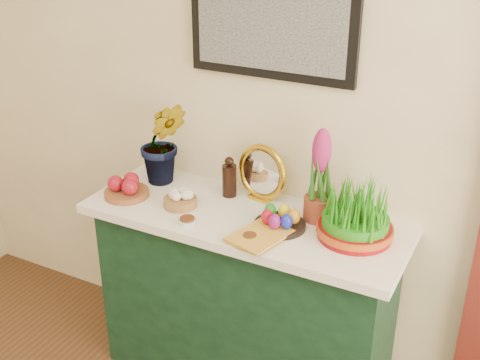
% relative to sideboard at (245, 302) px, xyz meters
% --- Properties ---
extents(sideboard, '(1.30, 0.45, 0.85)m').
position_rel_sideboard_xyz_m(sideboard, '(0.00, 0.00, 0.00)').
color(sideboard, '#153C23').
rests_on(sideboard, ground).
extents(tablecloth, '(1.40, 0.55, 0.04)m').
position_rel_sideboard_xyz_m(tablecloth, '(0.00, 0.00, 0.45)').
color(tablecloth, white).
rests_on(tablecloth, sideboard).
extents(hyacinth_green, '(0.34, 0.33, 0.53)m').
position_rel_sideboard_xyz_m(hyacinth_green, '(-0.49, 0.11, 0.73)').
color(hyacinth_green, '#2C691C').
rests_on(hyacinth_green, tablecloth).
extents(apple_bowl, '(0.25, 0.25, 0.10)m').
position_rel_sideboard_xyz_m(apple_bowl, '(-0.55, -0.10, 0.51)').
color(apple_bowl, brown).
rests_on(apple_bowl, tablecloth).
extents(garlic_basket, '(0.15, 0.15, 0.08)m').
position_rel_sideboard_xyz_m(garlic_basket, '(-0.28, -0.07, 0.50)').
color(garlic_basket, '#A67743').
rests_on(garlic_basket, tablecloth).
extents(vinegar_cruet, '(0.07, 0.07, 0.19)m').
position_rel_sideboard_xyz_m(vinegar_cruet, '(-0.14, 0.12, 0.55)').
color(vinegar_cruet, black).
rests_on(vinegar_cruet, tablecloth).
extents(mirror, '(0.26, 0.11, 0.26)m').
position_rel_sideboard_xyz_m(mirror, '(-0.00, 0.16, 0.59)').
color(mirror, gold).
rests_on(mirror, tablecloth).
extents(book, '(0.22, 0.27, 0.03)m').
position_rel_sideboard_xyz_m(book, '(0.06, -0.14, 0.48)').
color(book, gold).
rests_on(book, tablecloth).
extents(spice_dish_left, '(0.08, 0.08, 0.03)m').
position_rel_sideboard_xyz_m(spice_dish_left, '(-0.17, -0.19, 0.48)').
color(spice_dish_left, silver).
rests_on(spice_dish_left, tablecloth).
extents(spice_dish_right, '(0.07, 0.07, 0.03)m').
position_rel_sideboard_xyz_m(spice_dish_right, '(0.12, -0.19, 0.48)').
color(spice_dish_right, silver).
rests_on(spice_dish_right, tablecloth).
extents(egg_plate, '(0.23, 0.23, 0.09)m').
position_rel_sideboard_xyz_m(egg_plate, '(0.18, -0.04, 0.50)').
color(egg_plate, black).
rests_on(egg_plate, tablecloth).
extents(hyacinth_pink, '(0.12, 0.12, 0.41)m').
position_rel_sideboard_xyz_m(hyacinth_pink, '(0.29, 0.10, 0.65)').
color(hyacinth_pink, '#984029').
rests_on(hyacinth_pink, tablecloth).
extents(wheatgrass_sabzeh, '(0.30, 0.30, 0.25)m').
position_rel_sideboard_xyz_m(wheatgrass_sabzeh, '(0.47, 0.03, 0.57)').
color(wheatgrass_sabzeh, maroon).
rests_on(wheatgrass_sabzeh, tablecloth).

